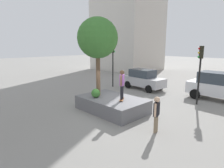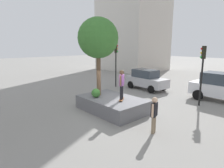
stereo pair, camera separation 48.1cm
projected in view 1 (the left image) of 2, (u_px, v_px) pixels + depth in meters
name	position (u px, v px, depth m)	size (l,w,h in m)	color
ground_plane	(114.00, 111.00, 12.23)	(120.00, 120.00, 0.00)	gray
planter_ledge	(112.00, 104.00, 12.22)	(4.28, 2.76, 0.85)	slate
plaza_tree	(98.00, 38.00, 12.03)	(2.58, 2.58, 5.04)	brown
boxwood_shrub	(96.00, 93.00, 12.18)	(0.57, 0.57, 0.57)	#3D7A33
skateboard	(122.00, 99.00, 11.61)	(0.65, 0.77, 0.07)	brown
skateboarder	(122.00, 83.00, 11.40)	(0.41, 0.54, 1.77)	black
sedan_parked	(143.00, 79.00, 18.23)	(4.14, 2.10, 1.88)	#B7B7BC
police_car	(220.00, 86.00, 14.44)	(4.58, 2.16, 2.13)	white
traffic_light_corner	(200.00, 65.00, 13.04)	(0.37, 0.37, 4.10)	black
traffic_light_median	(113.00, 58.00, 18.85)	(0.37, 0.37, 4.27)	black
pedestrian_crossing	(156.00, 112.00, 9.07)	(0.34, 0.58, 1.77)	#847056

